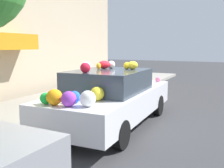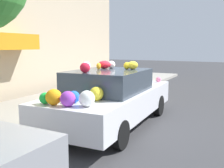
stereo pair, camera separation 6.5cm
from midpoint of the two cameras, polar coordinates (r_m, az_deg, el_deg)
name	(u,v)px [view 2 (the right image)]	position (r m, az deg, el deg)	size (l,w,h in m)	color
ground_plane	(113,124)	(6.90, 0.45, -8.79)	(60.00, 60.00, 0.00)	#38383A
sidewalk_curb	(34,110)	(8.40, -16.34, -5.51)	(24.00, 3.20, 0.15)	#9E998E
fire_hydrant	(67,97)	(8.05, -9.50, -2.81)	(0.20, 0.20, 0.70)	gold
art_car	(111,97)	(6.68, 0.05, -2.75)	(4.63, 1.98, 1.66)	silver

